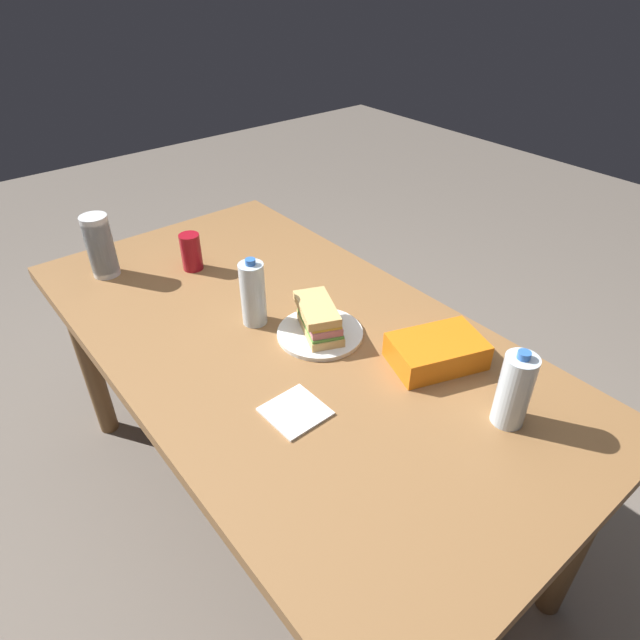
# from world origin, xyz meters

# --- Properties ---
(ground_plane) EXTENTS (8.00, 8.00, 0.00)m
(ground_plane) POSITION_xyz_m (0.00, 0.00, 0.00)
(ground_plane) COLOR #70665B
(dining_table) EXTENTS (1.69, 0.90, 0.74)m
(dining_table) POSITION_xyz_m (0.00, 0.00, 0.65)
(dining_table) COLOR olive
(dining_table) RESTS_ON ground_plane
(paper_plate) EXTENTS (0.24, 0.24, 0.01)m
(paper_plate) POSITION_xyz_m (-0.06, -0.07, 0.75)
(paper_plate) COLOR white
(paper_plate) RESTS_ON dining_table
(sandwich) EXTENTS (0.21, 0.15, 0.08)m
(sandwich) POSITION_xyz_m (-0.05, -0.07, 0.79)
(sandwich) COLOR #DBB26B
(sandwich) RESTS_ON paper_plate
(soda_can_red) EXTENTS (0.07, 0.07, 0.12)m
(soda_can_red) POSITION_xyz_m (0.49, 0.02, 0.80)
(soda_can_red) COLOR maroon
(soda_can_red) RESTS_ON dining_table
(chip_bag) EXTENTS (0.22, 0.27, 0.07)m
(chip_bag) POSITION_xyz_m (-0.33, -0.22, 0.78)
(chip_bag) COLOR orange
(chip_bag) RESTS_ON dining_table
(water_bottle_tall) EXTENTS (0.07, 0.07, 0.20)m
(water_bottle_tall) POSITION_xyz_m (-0.57, -0.19, 0.83)
(water_bottle_tall) COLOR silver
(water_bottle_tall) RESTS_ON dining_table
(plastic_cup_stack) EXTENTS (0.08, 0.08, 0.20)m
(plastic_cup_stack) POSITION_xyz_m (0.64, 0.26, 0.84)
(plastic_cup_stack) COLOR silver
(plastic_cup_stack) RESTS_ON dining_table
(water_bottle_spare) EXTENTS (0.07, 0.07, 0.20)m
(water_bottle_spare) POSITION_xyz_m (0.11, 0.04, 0.84)
(water_bottle_spare) COLOR silver
(water_bottle_spare) RESTS_ON dining_table
(paper_napkin) EXTENTS (0.13, 0.13, 0.01)m
(paper_napkin) POSITION_xyz_m (-0.25, 0.16, 0.74)
(paper_napkin) COLOR white
(paper_napkin) RESTS_ON dining_table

